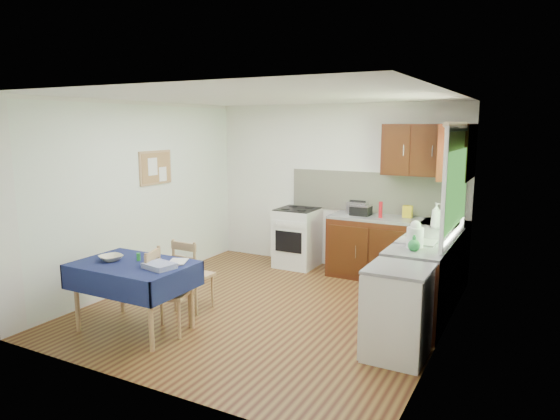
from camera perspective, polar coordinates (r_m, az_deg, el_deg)
The scene contains 33 objects.
floor at distance 6.16m, azimuth -1.28°, elevation -11.12°, with size 4.20×4.20×0.00m, color #452112.
ceiling at distance 5.76m, azimuth -1.37°, elevation 12.80°, with size 4.00×4.20×0.02m, color silver.
wall_back at distance 7.71m, azimuth 6.34°, elevation 2.67°, with size 4.00×0.02×2.50m, color white.
wall_front at distance 4.16m, azimuth -15.64°, elevation -3.71°, with size 4.00×0.02×2.50m, color white.
wall_left at distance 7.02m, azimuth -15.72°, elevation 1.66°, with size 0.02×4.20×2.50m, color white.
wall_right at distance 5.17m, azimuth 18.41°, elevation -1.26°, with size 0.02×4.20×2.50m, color white.
base_cabinets at distance 6.68m, azimuth 14.41°, elevation -5.87°, with size 1.90×2.30×0.86m.
worktop_back at distance 7.16m, azimuth 13.21°, elevation -1.07°, with size 1.90×0.60×0.04m, color slate.
worktop_right at distance 5.92m, azimuth 16.42°, elevation -3.46°, with size 0.60×1.70×0.04m, color slate.
worktop_corner at distance 7.03m, azimuth 18.34°, elevation -1.51°, with size 0.60×0.60×0.04m, color slate.
splashback at distance 7.49m, azimuth 10.91°, elevation 1.96°, with size 2.70×0.02×0.60m, color beige.
upper_cabinets at distance 6.95m, azimuth 17.34°, elevation 6.48°, with size 1.20×0.85×0.70m.
stove at distance 7.78m, azimuth 1.97°, elevation -3.14°, with size 0.60×0.61×0.92m.
window at distance 5.80m, azimuth 19.52°, elevation 3.83°, with size 0.04×1.48×1.26m.
fridge at distance 4.93m, azimuth 13.27°, elevation -11.35°, with size 0.58×0.60×0.89m.
corkboard at distance 7.18m, azimuth -14.03°, elevation 4.71°, with size 0.04×0.62×0.47m.
dining_table at distance 5.56m, azimuth -16.41°, elevation -6.86°, with size 1.23×0.84×0.75m.
chair_far at distance 6.04m, azimuth -10.12°, elevation -7.06°, with size 0.39×0.39×0.87m.
chair_near at distance 5.48m, azimuth -12.99°, elevation -8.76°, with size 0.50×0.50×0.90m.
toaster at distance 7.28m, azimuth 8.85°, elevation 0.19°, with size 0.28×0.17×0.22m.
sandwich_press at distance 7.29m, azimuth 9.23°, elevation 0.03°, with size 0.27×0.24×0.16m.
sauce_bottle at distance 7.12m, azimuth 11.42°, elevation 0.02°, with size 0.05×0.05×0.23m, color red.
yellow_packet at distance 7.23m, azimuth 14.38°, elevation -0.18°, with size 0.13×0.08×0.17m, color gold.
dish_rack at distance 5.74m, azimuth 15.37°, elevation -3.38°, with size 0.43×0.32×0.20m.
kettle at distance 5.47m, azimuth 15.18°, elevation -2.85°, with size 0.18×0.18×0.30m.
cup at distance 6.97m, azimuth 18.32°, elevation -1.02°, with size 0.13×0.13×0.10m, color white.
soap_bottle_a at distance 6.57m, azimuth 17.41°, elevation -0.61°, with size 0.12×0.13×0.32m, color silver.
soap_bottle_b at distance 6.62m, azimuth 17.84°, elevation -1.20°, with size 0.08×0.08×0.18m, color #1B3E9D.
soap_bottle_c at distance 5.35m, azimuth 15.07°, elevation -3.66°, with size 0.13×0.13×0.16m, color #23823A.
plate_bowl at distance 5.69m, azimuth -18.77°, elevation -5.20°, with size 0.24×0.24×0.06m, color beige.
book at distance 5.44m, azimuth -12.52°, elevation -5.79°, with size 0.18×0.25×0.02m, color white.
spice_jar at distance 5.59m, azimuth -15.87°, elevation -5.18°, with size 0.04×0.04×0.08m, color green.
tea_towel at distance 5.25m, azimuth -13.62°, elevation -6.21°, with size 0.30×0.24×0.05m, color navy.
Camera 1 is at (2.82, -5.02, 2.19)m, focal length 32.00 mm.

